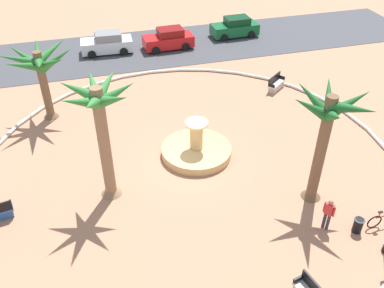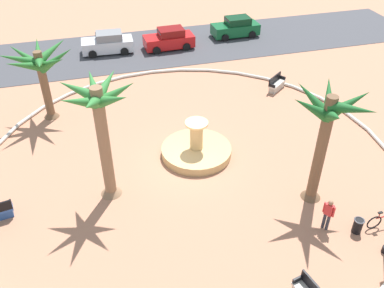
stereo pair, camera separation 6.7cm
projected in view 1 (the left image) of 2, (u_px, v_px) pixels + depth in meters
ground_plane at (190, 161)px, 22.21m from camera, size 80.00×80.00×0.00m
plaza_curb at (190, 160)px, 22.16m from camera, size 21.81×21.81×0.20m
street_asphalt at (141, 49)px, 34.14m from camera, size 48.00×8.00×0.03m
fountain at (196, 150)px, 22.53m from camera, size 3.77×3.77×2.08m
palm_tree_near_fountain at (40, 66)px, 23.81m from camera, size 4.19×4.35×4.54m
palm_tree_by_curb at (327, 125)px, 17.63m from camera, size 3.60×3.51×5.75m
palm_tree_mid_plaza at (100, 118)px, 17.69m from camera, size 3.32×3.47×6.03m
bench_east at (276, 85)px, 28.45m from camera, size 1.57×1.38×1.00m
trash_bin at (358, 225)px, 18.01m from camera, size 0.46×0.46×0.73m
bicycle_red_frame at (384, 219)px, 18.28m from camera, size 1.72×0.44×0.94m
person_cyclist_helmet at (328, 213)px, 17.86m from camera, size 0.35×0.47×1.63m
parked_car_leftmost at (107, 43)px, 33.18m from camera, size 4.07×2.06×1.67m
parked_car_second at (169, 39)px, 33.86m from camera, size 4.05×2.02×1.67m
parked_car_third at (235, 27)px, 36.02m from camera, size 4.05×2.01×1.67m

